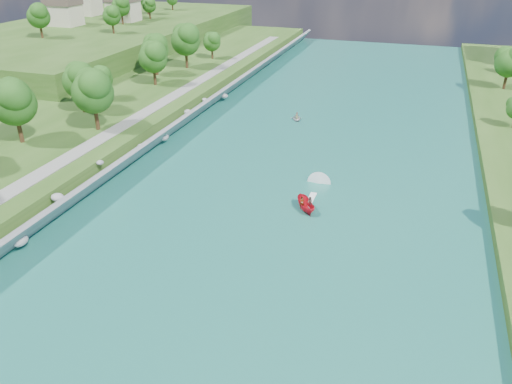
% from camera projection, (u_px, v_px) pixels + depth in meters
% --- Properties ---
extents(ground, '(260.00, 260.00, 0.00)m').
position_uv_depth(ground, '(246.00, 257.00, 57.98)').
color(ground, '#2D5119').
rests_on(ground, ground).
extents(river_water, '(55.00, 240.00, 0.10)m').
position_uv_depth(river_water, '(290.00, 185.00, 74.84)').
color(river_water, '#1A635A').
rests_on(river_water, ground).
extents(berm_west, '(45.00, 240.00, 3.50)m').
position_uv_depth(berm_west, '(18.00, 137.00, 88.22)').
color(berm_west, '#2D5119').
rests_on(berm_west, ground).
extents(ridge_west, '(60.00, 120.00, 9.00)m').
position_uv_depth(ridge_west, '(102.00, 38.00, 159.49)').
color(ridge_west, '#2D5119').
rests_on(ridge_west, ground).
extents(riprap_bank, '(4.08, 236.00, 4.05)m').
position_uv_depth(riprap_bank, '(134.00, 156.00, 80.45)').
color(riprap_bank, slate).
rests_on(riprap_bank, ground).
extents(riverside_path, '(3.00, 200.00, 0.10)m').
position_uv_depth(riverside_path, '(101.00, 138.00, 82.45)').
color(riverside_path, gray).
rests_on(riverside_path, berm_west).
extents(ridge_houses, '(29.50, 29.50, 8.40)m').
position_uv_depth(ridge_houses, '(91.00, 6.00, 161.45)').
color(ridge_houses, beige).
rests_on(ridge_houses, ridge_west).
extents(trees_west, '(18.43, 152.70, 12.99)m').
position_uv_depth(trees_west, '(5.00, 115.00, 75.33)').
color(trees_west, '#2D5316').
rests_on(trees_west, berm_west).
extents(trees_ridge, '(19.94, 69.12, 10.65)m').
position_uv_depth(trees_ridge, '(116.00, 8.00, 153.43)').
color(trees_ridge, '#2D5316').
rests_on(trees_ridge, ridge_west).
extents(motorboat, '(3.86, 19.12, 2.13)m').
position_uv_depth(motorboat, '(308.00, 201.00, 68.53)').
color(motorboat, red).
rests_on(motorboat, river_water).
extents(raft, '(3.25, 3.86, 1.59)m').
position_uv_depth(raft, '(297.00, 118.00, 101.18)').
color(raft, '#9B9DA4').
rests_on(raft, river_water).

